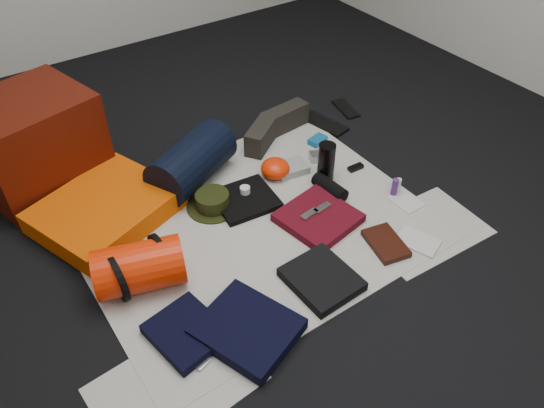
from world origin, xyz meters
TOP-DOWN VIEW (x-y plane):
  - floor at (0.00, 0.00)m, footprint 4.50×4.50m
  - newspaper_mat at (0.00, 0.00)m, footprint 1.60×1.30m
  - newspaper_sheet_front_left at (-0.70, -0.55)m, footprint 0.61×0.44m
  - newspaper_sheet_front_right at (0.65, -0.50)m, footprint 0.60×0.43m
  - red_cabinet at (-0.72, 0.92)m, footprint 0.68×0.61m
  - sleeping_pad at (-0.57, 0.44)m, footprint 0.75×0.68m
  - stuff_sack at (-0.60, -0.05)m, footprint 0.41×0.32m
  - sack_strap_left at (-0.70, -0.05)m, footprint 0.02×0.22m
  - sack_strap_right at (-0.50, -0.05)m, footprint 0.02×0.22m
  - navy_duffel at (-0.08, 0.46)m, footprint 0.54×0.44m
  - boonie_brim at (-0.10, 0.22)m, footprint 0.27×0.27m
  - boonie_crown at (-0.10, 0.22)m, footprint 0.17×0.17m
  - hiking_boot_left at (0.40, 0.52)m, footprint 0.28×0.24m
  - hiking_boot_right at (0.63, 0.60)m, footprint 0.28×0.13m
  - flip_flop_left at (0.84, 0.50)m, footprint 0.18×0.33m
  - flip_flop_right at (1.06, 0.56)m, footprint 0.13×0.24m
  - trousers_navy_a at (-0.57, -0.39)m, footprint 0.29×0.32m
  - trousers_navy_b at (-0.37, -0.52)m, footprint 0.43×0.45m
  - trousers_charcoal at (0.04, -0.48)m, footprint 0.27×0.31m
  - black_tshirt at (0.05, 0.16)m, footprint 0.33×0.31m
  - red_shirt at (0.27, -0.17)m, footprint 0.38×0.38m
  - orange_stuff_sack at (0.30, 0.25)m, footprint 0.19×0.19m
  - first_aid_pouch at (0.39, 0.23)m, footprint 0.19×0.15m
  - water_bottle at (0.50, 0.07)m, footprint 0.11×0.11m
  - speaker at (0.45, -0.03)m, footprint 0.09×0.20m
  - compact_camera at (0.59, 0.23)m, footprint 0.13×0.11m
  - cyan_case at (0.68, 0.36)m, footprint 0.12×0.09m
  - toiletry_purple at (0.71, -0.23)m, footprint 0.04×0.04m
  - toiletry_clear at (0.75, -0.22)m, footprint 0.04×0.04m
  - paperback_book at (0.42, -0.48)m, footprint 0.19×0.25m
  - map_booklet at (0.56, -0.55)m, footprint 0.19×0.22m
  - map_printout at (0.73, -0.31)m, footprint 0.12×0.16m
  - sunglasses at (0.70, 0.04)m, footprint 0.09×0.04m
  - key_cluster at (-0.58, -0.52)m, footprint 0.09×0.09m
  - tape_roll at (0.07, 0.19)m, footprint 0.05×0.05m
  - energy_bar_a at (0.23, -0.15)m, footprint 0.10×0.05m
  - energy_bar_b at (0.31, -0.15)m, footprint 0.10×0.05m

SIDE VIEW (x-z plane):
  - floor at x=0.00m, z-range -0.02..0.00m
  - newspaper_sheet_front_left at x=-0.70m, z-range 0.00..0.00m
  - newspaper_sheet_front_right at x=0.65m, z-range 0.00..0.00m
  - newspaper_mat at x=0.00m, z-range 0.00..0.01m
  - flip_flop_right at x=1.06m, z-range 0.00..0.01m
  - flip_flop_left at x=0.84m, z-range 0.00..0.02m
  - map_printout at x=0.73m, z-range 0.01..0.01m
  - boonie_brim at x=-0.10m, z-range 0.01..0.01m
  - map_booklet at x=0.56m, z-range 0.01..0.02m
  - key_cluster at x=-0.58m, z-range 0.01..0.02m
  - sunglasses at x=0.70m, z-range 0.01..0.03m
  - black_tshirt at x=0.05m, z-range 0.01..0.04m
  - paperback_book at x=0.42m, z-range 0.01..0.04m
  - cyan_case at x=0.68m, z-range 0.01..0.04m
  - first_aid_pouch at x=0.39m, z-range 0.01..0.05m
  - red_shirt at x=0.27m, z-range 0.01..0.05m
  - trousers_navy_a at x=-0.57m, z-range 0.01..0.05m
  - compact_camera at x=0.59m, z-range 0.01..0.05m
  - trousers_charcoal at x=0.04m, z-range 0.01..0.05m
  - trousers_navy_b at x=-0.37m, z-range 0.01..0.06m
  - speaker at x=0.45m, z-range 0.01..0.08m
  - toiletry_clear at x=0.75m, z-range 0.01..0.09m
  - boonie_crown at x=-0.10m, z-range 0.01..0.09m
  - tape_roll at x=0.07m, z-range 0.04..0.07m
  - toiletry_purple at x=0.71m, z-range 0.01..0.10m
  - energy_bar_a at x=0.23m, z-range 0.05..0.06m
  - energy_bar_b at x=0.31m, z-range 0.05..0.06m
  - orange_stuff_sack at x=0.30m, z-range 0.01..0.11m
  - sleeping_pad at x=-0.57m, z-range 0.01..0.12m
  - hiking_boot_right at x=0.63m, z-range 0.01..0.14m
  - hiking_boot_left at x=0.40m, z-range 0.01..0.14m
  - stuff_sack at x=-0.60m, z-range 0.01..0.22m
  - sack_strap_left at x=-0.70m, z-range 0.01..0.22m
  - sack_strap_right at x=-0.50m, z-range 0.01..0.22m
  - water_bottle at x=0.50m, z-range 0.01..0.23m
  - navy_duffel at x=-0.08m, z-range 0.01..0.26m
  - red_cabinet at x=-0.72m, z-range 0.00..0.49m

